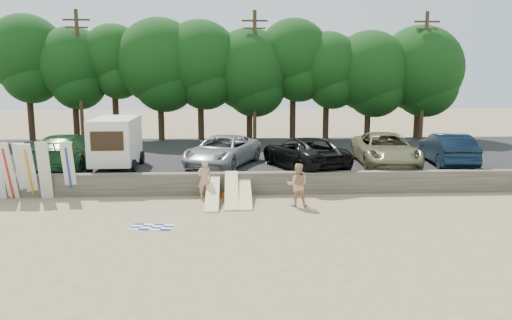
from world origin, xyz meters
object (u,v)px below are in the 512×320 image
object	(u,v)px
box_trailer	(116,140)
car_3	(304,153)
car_4	(385,149)
beachgoer_b	(297,185)
car_1	(67,151)
cooler	(216,194)
beachgoer_a	(204,180)
car_2	(222,151)
car_5	(447,149)

from	to	relation	value
box_trailer	car_3	size ratio (longest dim) A/B	0.72
car_4	beachgoer_b	world-z (taller)	car_4
car_1	car_4	xyz separation A→B (m)	(16.27, -0.20, -0.03)
cooler	box_trailer	bearing A→B (deg)	130.78
beachgoer_a	beachgoer_b	world-z (taller)	beachgoer_b
car_2	car_4	world-z (taller)	car_4
car_2	car_3	xyz separation A→B (m)	(4.10, -0.89, 0.01)
car_1	car_3	size ratio (longest dim) A/B	1.05
car_5	car_2	bearing A→B (deg)	4.70
car_3	car_2	bearing A→B (deg)	-32.50
beachgoer_a	box_trailer	bearing A→B (deg)	-51.56
beachgoer_a	car_2	bearing A→B (deg)	-111.23
car_5	beachgoer_b	distance (m)	10.10
car_1	car_3	world-z (taller)	car_1
car_5	beachgoer_a	xyz separation A→B (m)	(-12.45, -3.97, -0.66)
car_3	beachgoer_b	distance (m)	4.92
car_1	beachgoer_a	bearing A→B (deg)	149.14
car_5	beachgoer_a	size ratio (longest dim) A/B	2.89
box_trailer	car_5	distance (m)	17.05
box_trailer	beachgoer_a	world-z (taller)	box_trailer
car_5	beachgoer_a	bearing A→B (deg)	24.22
beachgoer_a	cooler	distance (m)	0.90
beachgoer_b	car_2	bearing A→B (deg)	-52.27
beachgoer_b	cooler	distance (m)	3.85
car_1	cooler	bearing A→B (deg)	152.35
box_trailer	car_1	bearing A→B (deg)	170.79
car_1	beachgoer_a	world-z (taller)	car_1
box_trailer	beachgoer_a	size ratio (longest dim) A/B	2.33
cooler	car_1	bearing A→B (deg)	138.67
car_3	car_4	world-z (taller)	car_4
car_5	box_trailer	bearing A→B (deg)	7.07
car_1	car_2	distance (m)	7.83
box_trailer	cooler	size ratio (longest dim) A/B	10.72
car_2	car_5	xyz separation A→B (m)	(11.73, -0.37, 0.06)
box_trailer	cooler	bearing A→B (deg)	-36.45
car_3	car_5	distance (m)	7.65
car_4	cooler	size ratio (longest dim) A/B	15.87
car_5	beachgoer_a	world-z (taller)	car_5
beachgoer_a	beachgoer_b	distance (m)	4.10
car_3	car_1	bearing A→B (deg)	-23.62
car_3	car_5	size ratio (longest dim) A/B	1.12
car_1	beachgoer_b	xyz separation A→B (m)	(11.00, -5.48, -0.67)
car_5	cooler	bearing A→B (deg)	23.63
car_4	beachgoer_b	bearing A→B (deg)	-130.14
car_3	car_5	xyz separation A→B (m)	(7.63, 0.52, 0.05)
car_3	cooler	size ratio (longest dim) A/B	14.86
car_1	beachgoer_b	world-z (taller)	car_1
car_5	cooler	world-z (taller)	car_5
car_2	car_1	bearing A→B (deg)	-156.32
car_1	car_5	distance (m)	19.56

